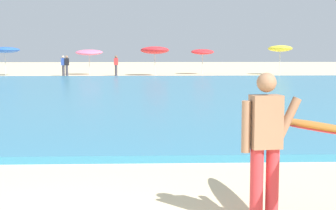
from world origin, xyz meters
The scene contains 10 objects.
sea centered at (0.00, 18.16, 0.07)m, with size 120.00×28.00×0.14m, color teal.
surfer_with_board centered at (2.72, 1.07, 1.03)m, with size 1.13×2.63×1.73m.
beach_umbrella_0 centered at (-10.06, 35.29, 2.00)m, with size 2.28×2.29×2.27m.
beach_umbrella_1 centered at (-3.66, 36.44, 1.81)m, with size 2.19×2.22×2.12m.
beach_umbrella_2 centered at (1.63, 35.10, 1.99)m, with size 2.25×2.27×2.32m.
beach_umbrella_3 centered at (5.62, 37.20, 1.85)m, with size 1.90×1.93×2.15m.
beach_umbrella_4 centered at (11.85, 36.13, 2.12)m, with size 1.96×1.98×2.42m.
beachgoer_near_row_left centered at (-5.11, 34.25, 0.84)m, with size 0.32×0.20×1.58m.
beachgoer_near_row_mid centered at (-1.40, 34.95, 0.84)m, with size 0.32×0.20×1.58m.
beachgoer_near_row_right centered at (-5.40, 34.31, 0.84)m, with size 0.32×0.20×1.58m.
Camera 1 is at (1.16, -4.47, 1.97)m, focal length 53.62 mm.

